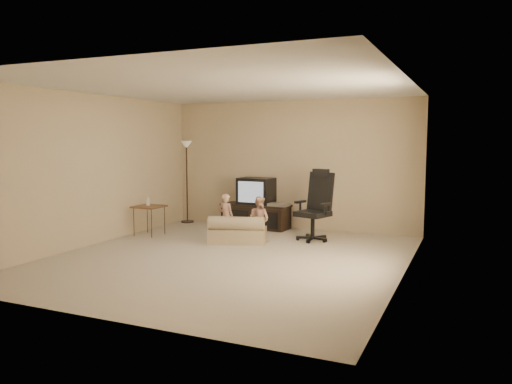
{
  "coord_description": "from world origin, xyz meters",
  "views": [
    {
      "loc": [
        3.28,
        -6.46,
        1.75
      ],
      "look_at": [
        0.18,
        0.6,
        0.93
      ],
      "focal_mm": 35.0,
      "sensor_mm": 36.0,
      "label": 1
    }
  ],
  "objects_px": {
    "child_sofa": "(237,232)",
    "floor_lamp": "(187,163)",
    "office_chair": "(315,215)",
    "side_table": "(149,207)",
    "tv_stand": "(256,207)",
    "toddler_right": "(259,219)",
    "toddler_left": "(226,217)"
  },
  "relations": [
    {
      "from": "child_sofa",
      "to": "floor_lamp",
      "type": "bearing_deg",
      "value": 124.25
    },
    {
      "from": "office_chair",
      "to": "side_table",
      "type": "xyz_separation_m",
      "value": [
        -2.91,
        -0.79,
        0.08
      ]
    },
    {
      "from": "tv_stand",
      "to": "floor_lamp",
      "type": "height_order",
      "value": "floor_lamp"
    },
    {
      "from": "side_table",
      "to": "toddler_right",
      "type": "height_order",
      "value": "toddler_right"
    },
    {
      "from": "side_table",
      "to": "floor_lamp",
      "type": "relative_size",
      "value": 0.43
    },
    {
      "from": "toddler_left",
      "to": "child_sofa",
      "type": "bearing_deg",
      "value": 161.13
    },
    {
      "from": "side_table",
      "to": "toddler_left",
      "type": "bearing_deg",
      "value": 6.5
    },
    {
      "from": "tv_stand",
      "to": "toddler_left",
      "type": "distance_m",
      "value": 1.31
    },
    {
      "from": "tv_stand",
      "to": "office_chair",
      "type": "height_order",
      "value": "office_chair"
    },
    {
      "from": "toddler_right",
      "to": "child_sofa",
      "type": "bearing_deg",
      "value": 46.27
    },
    {
      "from": "office_chair",
      "to": "toddler_left",
      "type": "height_order",
      "value": "office_chair"
    },
    {
      "from": "side_table",
      "to": "child_sofa",
      "type": "xyz_separation_m",
      "value": [
        1.77,
        0.03,
        -0.34
      ]
    },
    {
      "from": "tv_stand",
      "to": "floor_lamp",
      "type": "distance_m",
      "value": 1.81
    },
    {
      "from": "office_chair",
      "to": "side_table",
      "type": "distance_m",
      "value": 3.02
    },
    {
      "from": "tv_stand",
      "to": "toddler_right",
      "type": "relative_size",
      "value": 1.8
    },
    {
      "from": "tv_stand",
      "to": "office_chair",
      "type": "distance_m",
      "value": 1.58
    },
    {
      "from": "office_chair",
      "to": "side_table",
      "type": "relative_size",
      "value": 1.68
    },
    {
      "from": "office_chair",
      "to": "child_sofa",
      "type": "xyz_separation_m",
      "value": [
        -1.14,
        -0.76,
        -0.25
      ]
    },
    {
      "from": "tv_stand",
      "to": "toddler_left",
      "type": "bearing_deg",
      "value": -86.31
    },
    {
      "from": "side_table",
      "to": "toddler_left",
      "type": "relative_size",
      "value": 0.9
    },
    {
      "from": "toddler_right",
      "to": "office_chair",
      "type": "bearing_deg",
      "value": -135.37
    },
    {
      "from": "side_table",
      "to": "floor_lamp",
      "type": "distance_m",
      "value": 1.67
    },
    {
      "from": "child_sofa",
      "to": "toddler_right",
      "type": "relative_size",
      "value": 1.36
    },
    {
      "from": "floor_lamp",
      "to": "toddler_right",
      "type": "distance_m",
      "value": 2.67
    },
    {
      "from": "toddler_left",
      "to": "side_table",
      "type": "bearing_deg",
      "value": 13.2
    },
    {
      "from": "child_sofa",
      "to": "toddler_right",
      "type": "height_order",
      "value": "toddler_right"
    },
    {
      "from": "toddler_left",
      "to": "floor_lamp",
      "type": "bearing_deg",
      "value": -33.12
    },
    {
      "from": "side_table",
      "to": "toddler_left",
      "type": "xyz_separation_m",
      "value": [
        1.49,
        0.17,
        -0.12
      ]
    },
    {
      "from": "tv_stand",
      "to": "child_sofa",
      "type": "distance_m",
      "value": 1.5
    },
    {
      "from": "side_table",
      "to": "child_sofa",
      "type": "distance_m",
      "value": 1.81
    },
    {
      "from": "side_table",
      "to": "floor_lamp",
      "type": "bearing_deg",
      "value": 94.32
    },
    {
      "from": "office_chair",
      "to": "child_sofa",
      "type": "distance_m",
      "value": 1.39
    }
  ]
}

